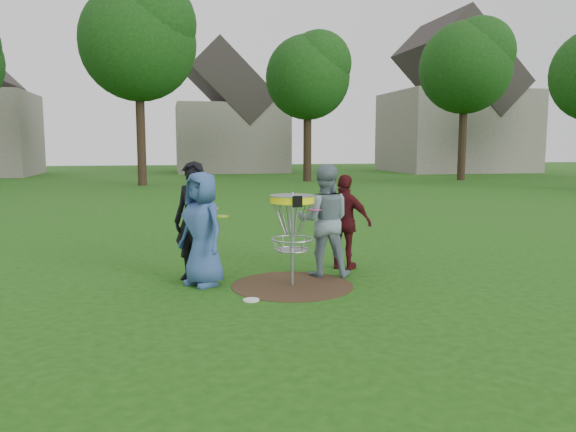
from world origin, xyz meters
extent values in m
plane|color=#19470F|center=(0.00, 0.00, 0.00)|extent=(100.00, 100.00, 0.00)
cylinder|color=#47331E|center=(0.00, 0.00, 0.00)|extent=(1.80, 1.80, 0.01)
imported|color=#34538F|center=(-1.28, 0.33, 0.84)|extent=(0.92, 0.98, 1.68)
imported|color=black|center=(-1.38, 0.66, 0.91)|extent=(0.79, 0.74, 1.82)
imported|color=gray|center=(0.63, 0.54, 0.88)|extent=(0.99, 0.85, 1.76)
imported|color=#4E1116|center=(1.10, 0.92, 0.79)|extent=(0.94, 0.91, 1.58)
cylinder|color=white|center=(-0.71, -0.66, 0.01)|extent=(0.22, 0.22, 0.02)
cylinder|color=#9EA0A5|center=(0.00, 0.00, 0.69)|extent=(0.05, 0.05, 1.38)
cylinder|color=#FFFD0D|center=(0.00, 0.00, 1.28)|extent=(0.64, 0.64, 0.10)
cylinder|color=#9EA0A5|center=(0.00, 0.00, 1.34)|extent=(0.66, 0.66, 0.01)
cube|color=black|center=(0.00, -0.33, 1.28)|extent=(0.14, 0.02, 0.16)
torus|color=#9EA0A5|center=(0.00, 0.00, 0.70)|extent=(0.62, 0.62, 0.02)
torus|color=#9EA0A5|center=(0.00, 0.00, 0.54)|extent=(0.50, 0.50, 0.02)
cylinder|color=#9EA0A5|center=(0.00, 0.00, 0.53)|extent=(0.44, 0.44, 0.01)
cylinder|color=#91CA16|center=(-1.01, 0.26, 1.03)|extent=(0.22, 0.22, 0.02)
cylinder|color=orange|center=(-1.13, 0.54, 1.12)|extent=(0.22, 0.22, 0.02)
cylinder|color=#D5388A|center=(0.42, 0.36, 1.08)|extent=(0.22, 0.22, 0.02)
cylinder|color=#FA4294|center=(0.88, 0.74, 0.97)|extent=(0.22, 0.22, 0.02)
cylinder|color=#38281C|center=(-3.00, 21.50, 2.31)|extent=(0.46, 0.46, 4.62)
sphere|color=#164211|center=(-3.00, 21.50, 7.04)|extent=(5.72, 5.72, 5.72)
cylinder|color=#38281C|center=(6.00, 23.00, 1.89)|extent=(0.46, 0.46, 3.78)
sphere|color=#164211|center=(6.00, 23.00, 5.76)|extent=(4.68, 4.68, 4.68)
cylinder|color=#38281C|center=(15.00, 22.00, 2.10)|extent=(0.46, 0.46, 4.20)
sphere|color=#164211|center=(15.00, 22.00, 6.40)|extent=(5.20, 5.20, 5.20)
cube|color=gray|center=(3.00, 35.00, 2.50)|extent=(8.00, 7.00, 5.00)
cube|color=#2D2826|center=(3.00, 35.00, 6.44)|extent=(6.11, 7.14, 6.11)
cube|color=gray|center=(20.00, 32.00, 3.00)|extent=(10.00, 8.00, 6.00)
cube|color=#2D2826|center=(20.00, 32.00, 7.80)|extent=(7.64, 8.16, 7.64)
camera|label=1|loc=(-1.76, -7.88, 2.07)|focal=35.00mm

